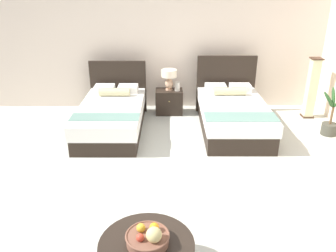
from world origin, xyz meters
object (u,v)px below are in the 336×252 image
Objects in this scene: nightstand at (169,102)px; potted_palm at (331,121)px; vase at (177,86)px; bed_near_corner at (232,114)px; floor_lamp_corner at (312,88)px; bed_near_window at (112,115)px; table_lamp at (169,77)px; coffee_table at (147,252)px; fruit_bowl at (148,237)px.

potted_palm is (2.88, -1.11, 0.01)m from nightstand.
nightstand is 3.05× the size of vase.
floor_lamp_corner is (1.66, 0.60, 0.30)m from bed_near_corner.
vase is (1.23, 0.81, 0.30)m from bed_near_window.
floor_lamp_corner is (2.66, -0.21, 0.01)m from vase.
table_lamp is 2.84m from floor_lamp_corner.
coffee_table is at bearing -93.49° from nightstand.
potted_palm reaches higher than vase.
bed_near_corner is 1.74× the size of floor_lamp_corner.
vase is 2.94m from potted_palm.
bed_near_corner is at bearing -38.93° from vase.
vase is at bearing 141.07° from bed_near_corner.
bed_near_corner is at bearing 0.07° from bed_near_window.
table_lamp reaches higher than vase.
coffee_table is at bearing -93.48° from table_lamp.
vase is at bearing 158.40° from potted_palm.
nightstand is 3.09m from potted_palm.
floor_lamp_corner reaches higher than fruit_bowl.
vase is at bearing 33.24° from bed_near_window.
coffee_table is at bearing 168.27° from fruit_bowl.
bed_near_corner is at bearing -160.21° from floor_lamp_corner.
nightstand is at bearing 144.01° from bed_near_corner.
bed_near_window is at bearing -171.22° from floor_lamp_corner.
fruit_bowl is at bearing -126.82° from floor_lamp_corner.
bed_near_corner is 3.78m from coffee_table.
bed_near_window is 2.43× the size of coffee_table.
vase is 0.21× the size of coffee_table.
bed_near_corner is 1.74m from potted_palm.
floor_lamp_corner reaches higher than nightstand.
nightstand is 0.65× the size of potted_palm.
bed_near_window reaches higher than potted_palm.
table_lamp is at bearing 143.36° from bed_near_corner.
bed_near_corner is at bearing 68.10° from fruit_bowl.
vase is (0.17, -0.06, -0.19)m from table_lamp.
floor_lamp_corner is (3.07, 4.10, 0.10)m from fruit_bowl.
vase is 4.32m from fruit_bowl.
bed_near_corner is 5.26× the size of fruit_bowl.
vase is at bearing 175.57° from floor_lamp_corner.
floor_lamp_corner is 0.93m from potted_palm.
coffee_table is at bearing -134.26° from potted_palm.
floor_lamp_corner reaches higher than vase.
nightstand is at bearing 175.03° from floor_lamp_corner.
fruit_bowl is (0.82, -3.50, 0.22)m from bed_near_window.
vase is at bearing -19.83° from table_lamp.
nightstand is (-1.16, 0.84, -0.05)m from bed_near_corner.
table_lamp reaches higher than potted_palm.
bed_near_corner is 1.44m from nightstand.
bed_near_corner is 3.79× the size of nightstand.
potted_palm is at bearing -21.50° from table_lamp.
vase is at bearing 84.52° from fruit_bowl.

